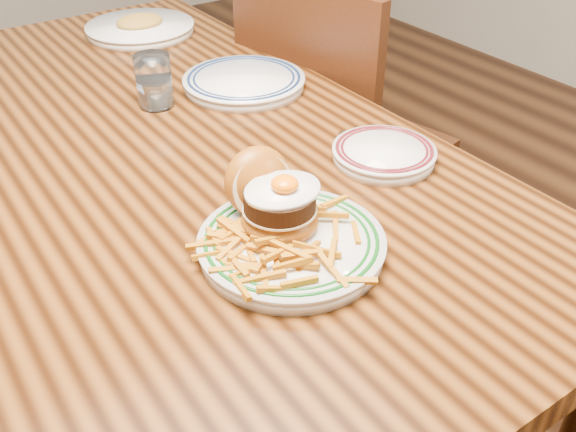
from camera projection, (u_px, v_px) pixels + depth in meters
floor at (195, 402)px, 1.62m from camera, size 6.00×6.00×0.00m
table at (167, 178)px, 1.24m from camera, size 0.85×1.60×0.75m
chair_right at (333, 140)px, 1.71m from camera, size 0.52×0.52×0.94m
main_plate at (286, 227)px, 0.90m from camera, size 0.26×0.27×0.13m
side_plate at (384, 153)px, 1.11m from camera, size 0.18×0.19×0.03m
rear_plate at (244, 81)px, 1.37m from camera, size 0.26×0.26×0.03m
water_glass at (154, 84)px, 1.28m from camera, size 0.07×0.07×0.11m
far_plate at (140, 28)px, 1.66m from camera, size 0.28×0.28×0.05m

